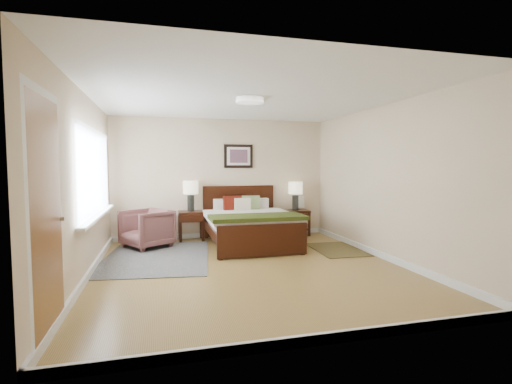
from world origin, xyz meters
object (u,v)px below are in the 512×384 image
nightstand_left (191,217)px  lamp_right (295,191)px  rug_persian (157,257)px  bed (249,219)px  lamp_left (191,191)px  armchair (147,229)px  nightstand_right (295,220)px

nightstand_left → lamp_right: size_ratio=0.98×
nightstand_left → rug_persian: 1.52m
bed → lamp_left: (-1.03, 0.75, 0.52)m
lamp_left → armchair: bearing=-150.7°
bed → armchair: size_ratio=2.55×
rug_persian → nightstand_left: bearing=69.8°
bed → lamp_left: bearing=144.0°
rug_persian → lamp_right: bearing=31.4°
nightstand_left → lamp_right: 2.30m
nightstand_right → lamp_right: bearing=90.0°
lamp_left → bed: bearing=-36.0°
lamp_left → armchair: size_ratio=0.78×
nightstand_left → armchair: 0.97m
lamp_right → bed: bearing=-148.4°
nightstand_right → armchair: (-3.10, -0.46, 0.01)m
nightstand_right → rug_persian: size_ratio=0.24×
lamp_right → armchair: size_ratio=0.78×
nightstand_left → nightstand_right: size_ratio=1.07×
bed → nightstand_right: (1.22, 0.74, -0.15)m
lamp_right → rug_persian: 3.34m
lamp_right → armchair: 3.20m
nightstand_right → rug_persian: nightstand_right is taller
nightstand_left → nightstand_right: bearing=0.2°
bed → nightstand_left: bed is taller
nightstand_right → lamp_right: 0.63m
lamp_left → nightstand_right: bearing=-0.3°
bed → nightstand_left: size_ratio=3.34×
nightstand_right → lamp_right: lamp_right is taller
armchair → lamp_right: bearing=64.6°
bed → rug_persian: 1.85m
bed → nightstand_right: 1.43m
nightstand_left → lamp_left: 0.54m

